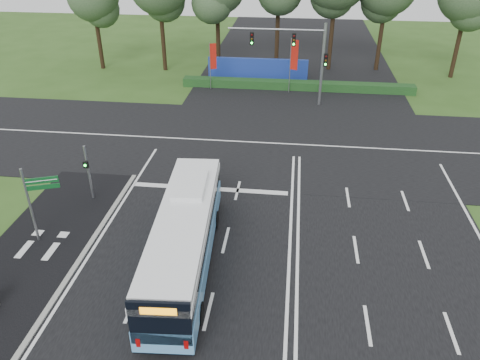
{
  "coord_description": "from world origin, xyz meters",
  "views": [
    {
      "loc": [
        -0.26,
        -19.18,
        14.65
      ],
      "look_at": [
        -2.79,
        2.0,
        2.5
      ],
      "focal_mm": 35.0,
      "sensor_mm": 36.0,
      "label": 1
    }
  ],
  "objects": [
    {
      "name": "ground",
      "position": [
        0.0,
        0.0,
        0.0
      ],
      "size": [
        120.0,
        120.0,
        0.0
      ],
      "primitive_type": "plane",
      "color": "#2E4E1A",
      "rests_on": "ground"
    },
    {
      "name": "road_main",
      "position": [
        0.0,
        0.0,
        0.02
      ],
      "size": [
        20.0,
        120.0,
        0.04
      ],
      "primitive_type": "cube",
      "color": "black",
      "rests_on": "ground"
    },
    {
      "name": "road_cross",
      "position": [
        0.0,
        12.0,
        0.03
      ],
      "size": [
        120.0,
        14.0,
        0.05
      ],
      "primitive_type": "cube",
      "color": "black",
      "rests_on": "ground"
    },
    {
      "name": "bike_path",
      "position": [
        -12.5,
        -3.0,
        0.03
      ],
      "size": [
        5.0,
        18.0,
        0.06
      ],
      "primitive_type": "cube",
      "color": "black",
      "rests_on": "ground"
    },
    {
      "name": "kerb_strip",
      "position": [
        -10.1,
        -3.0,
        0.06
      ],
      "size": [
        0.25,
        18.0,
        0.12
      ],
      "primitive_type": "cube",
      "color": "gray",
      "rests_on": "ground"
    },
    {
      "name": "city_bus",
      "position": [
        -4.88,
        -2.16,
        1.62
      ],
      "size": [
        3.1,
        11.35,
        3.22
      ],
      "rotation": [
        0.0,
        0.0,
        0.07
      ],
      "color": "#60A3DE",
      "rests_on": "ground"
    },
    {
      "name": "pedestrian_signal",
      "position": [
        -11.69,
        3.11,
        1.87
      ],
      "size": [
        0.3,
        0.42,
        3.42
      ],
      "rotation": [
        0.0,
        0.0,
        0.19
      ],
      "color": "gray",
      "rests_on": "ground"
    },
    {
      "name": "street_sign",
      "position": [
        -12.54,
        -1.02,
        2.63
      ],
      "size": [
        1.55,
        0.64,
        4.2
      ],
      "rotation": [
        0.0,
        0.0,
        0.36
      ],
      "color": "gray",
      "rests_on": "ground"
    },
    {
      "name": "banner_flag_left",
      "position": [
        -7.98,
        23.65,
        2.9
      ],
      "size": [
        0.61,
        0.29,
        4.43
      ],
      "rotation": [
        0.0,
        0.0,
        0.4
      ],
      "color": "gray",
      "rests_on": "ground"
    },
    {
      "name": "banner_flag_mid",
      "position": [
        -0.49,
        23.38,
        3.28
      ],
      "size": [
        0.71,
        0.31,
        5.06
      ],
      "rotation": [
        0.0,
        0.0,
        -0.36
      ],
      "color": "gray",
      "rests_on": "ground"
    },
    {
      "name": "traffic_light_gantry",
      "position": [
        0.21,
        20.5,
        4.66
      ],
      "size": [
        8.41,
        0.28,
        7.0
      ],
      "color": "gray",
      "rests_on": "ground"
    },
    {
      "name": "hedge",
      "position": [
        0.0,
        24.5,
        0.4
      ],
      "size": [
        22.0,
        1.2,
        0.8
      ],
      "primitive_type": "cube",
      "color": "#143817",
      "rests_on": "ground"
    },
    {
      "name": "blue_hoarding",
      "position": [
        -4.0,
        27.0,
        1.1
      ],
      "size": [
        10.0,
        0.3,
        2.2
      ],
      "primitive_type": "cube",
      "color": "navy",
      "rests_on": "ground"
    }
  ]
}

